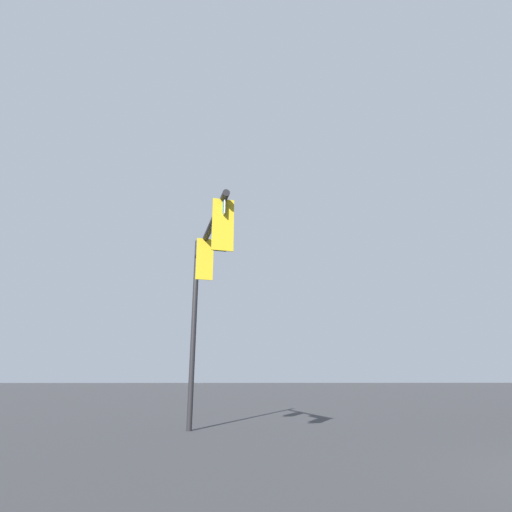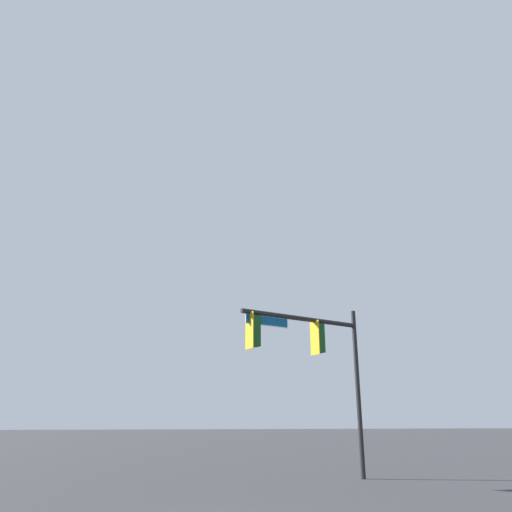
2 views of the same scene
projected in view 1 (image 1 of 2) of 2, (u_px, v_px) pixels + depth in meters
name	position (u px, v px, depth m)	size (l,w,h in m)	color
signal_pole_near	(205.00, 268.00, 11.81)	(5.30, 1.44, 6.32)	black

